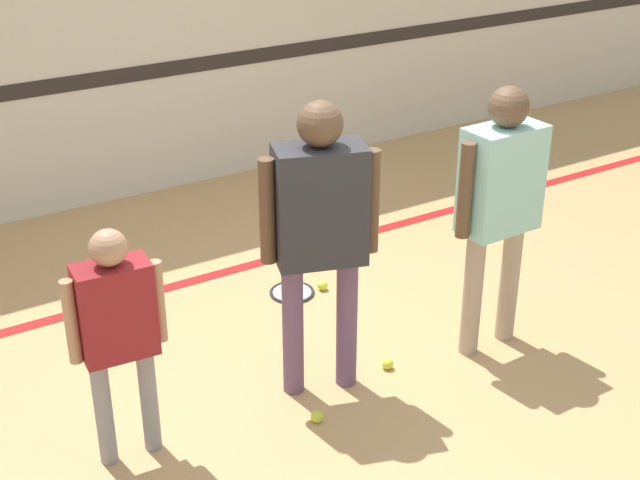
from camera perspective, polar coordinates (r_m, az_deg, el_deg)
ground_plane at (r=5.22m, az=1.56°, el=-8.21°), size 16.00×16.00×0.00m
wall_back at (r=7.24m, az=-12.34°, el=14.75°), size 16.00×0.07×3.20m
floor_stripe at (r=6.29m, az=-5.61°, el=-1.91°), size 14.40×0.10×0.01m
person_instructor at (r=4.56m, az=0.00°, el=1.28°), size 0.60×0.39×1.66m
person_student_left at (r=4.27m, az=-12.87°, el=-5.15°), size 0.47×0.22×1.24m
person_student_right at (r=5.07m, az=11.46°, el=2.97°), size 0.61×0.26×1.60m
racket_spare_on_floor at (r=5.98m, az=-1.78°, el=-3.28°), size 0.44×0.49×0.03m
tennis_ball_near_instructor at (r=4.79m, az=-0.21°, el=-11.25°), size 0.07×0.07×0.07m
tennis_ball_by_spare_racket at (r=6.00m, az=0.18°, el=-2.94°), size 0.07×0.07×0.07m
tennis_ball_stray_left at (r=5.21m, az=4.35°, el=-7.91°), size 0.07×0.07×0.07m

